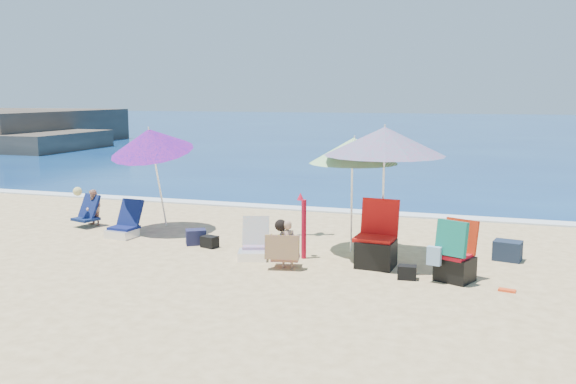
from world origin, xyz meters
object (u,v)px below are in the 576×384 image
(umbrella_turquoise, at_px, (385,141))
(umbrella_striped, at_px, (354,151))
(chair_rainbow, at_px, (254,247))
(chair_navy, at_px, (124,227))
(person_left, at_px, (92,208))
(umbrella_blue, at_px, (151,141))
(camp_chair_right, at_px, (454,259))
(camp_chair_left, at_px, (376,247))
(person_center, at_px, (285,245))
(furled_umbrella, at_px, (303,223))

(umbrella_turquoise, distance_m, umbrella_striped, 0.76)
(umbrella_striped, bearing_deg, chair_rainbow, -150.19)
(chair_navy, relative_size, person_left, 0.82)
(umbrella_blue, xyz_separation_m, camp_chair_right, (6.09, -1.64, -1.53))
(camp_chair_right, bearing_deg, camp_chair_left, 160.33)
(camp_chair_left, bearing_deg, person_left, 168.76)
(umbrella_blue, height_order, chair_navy, umbrella_blue)
(person_center, bearing_deg, furled_umbrella, 82.59)
(camp_chair_right, bearing_deg, furled_umbrella, 167.32)
(umbrella_blue, height_order, chair_rainbow, umbrella_blue)
(umbrella_blue, relative_size, chair_navy, 3.19)
(chair_navy, bearing_deg, umbrella_striped, 2.59)
(umbrella_turquoise, distance_m, camp_chair_left, 1.75)
(umbrella_blue, distance_m, camp_chair_left, 5.22)
(furled_umbrella, relative_size, person_center, 1.41)
(umbrella_blue, height_order, person_center, umbrella_blue)
(umbrella_striped, distance_m, chair_rainbow, 2.43)
(camp_chair_left, bearing_deg, furled_umbrella, 174.50)
(chair_rainbow, xyz_separation_m, person_center, (0.73, -0.51, 0.21))
(camp_chair_right, height_order, person_center, camp_chair_right)
(umbrella_striped, height_order, chair_navy, umbrella_striped)
(umbrella_turquoise, relative_size, chair_rainbow, 2.88)
(umbrella_blue, xyz_separation_m, chair_rainbow, (2.72, -1.27, -1.70))
(umbrella_turquoise, distance_m, furled_umbrella, 1.95)
(chair_navy, distance_m, person_left, 1.42)
(camp_chair_right, height_order, person_left, camp_chair_right)
(umbrella_turquoise, xyz_separation_m, umbrella_blue, (-4.87, 0.80, -0.15))
(umbrella_striped, relative_size, person_left, 2.39)
(camp_chair_right, bearing_deg, person_center, -176.82)
(camp_chair_right, bearing_deg, chair_navy, 170.74)
(umbrella_striped, xyz_separation_m, chair_rainbow, (-1.54, -0.88, -1.65))
(furled_umbrella, bearing_deg, umbrella_blue, 163.28)
(furled_umbrella, xyz_separation_m, chair_navy, (-3.85, 0.47, -0.43))
(chair_rainbow, bearing_deg, chair_navy, 167.39)
(chair_navy, xyz_separation_m, person_left, (-1.23, 0.67, 0.21))
(umbrella_striped, height_order, person_left, umbrella_striped)
(umbrella_striped, distance_m, person_left, 5.99)
(furled_umbrella, xyz_separation_m, chair_rainbow, (-0.82, -0.21, -0.44))
(chair_navy, relative_size, camp_chair_right, 0.74)
(umbrella_turquoise, height_order, camp_chair_left, umbrella_turquoise)
(umbrella_striped, xyz_separation_m, camp_chair_left, (0.58, -0.80, -1.50))
(umbrella_turquoise, height_order, chair_rainbow, umbrella_turquoise)
(umbrella_turquoise, relative_size, person_center, 2.97)
(umbrella_blue, distance_m, furled_umbrella, 3.91)
(camp_chair_right, xyz_separation_m, person_center, (-2.65, -0.15, 0.04))
(umbrella_blue, distance_m, person_left, 2.14)
(person_center, bearing_deg, camp_chair_left, 23.26)
(person_left, bearing_deg, umbrella_turquoise, -7.78)
(umbrella_striped, relative_size, furled_umbrella, 1.85)
(umbrella_turquoise, xyz_separation_m, chair_navy, (-5.18, 0.20, -1.84))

